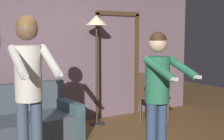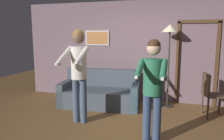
# 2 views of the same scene
# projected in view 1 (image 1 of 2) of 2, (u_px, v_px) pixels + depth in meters

# --- Properties ---
(back_wall_assembly) EXTENTS (6.40, 0.10, 2.60)m
(back_wall_assembly) POSITION_uv_depth(u_px,v_px,m) (48.00, 53.00, 5.50)
(back_wall_assembly) COLOR #6D555F
(back_wall_assembly) RESTS_ON ground_plane
(couch) EXTENTS (1.97, 1.01, 0.87)m
(couch) POSITION_uv_depth(u_px,v_px,m) (13.00, 128.00, 4.53)
(couch) COLOR #444D58
(couch) RESTS_ON ground_plane
(torchiere_lamp) EXTENTS (0.40, 0.40, 1.97)m
(torchiere_lamp) POSITION_uv_depth(u_px,v_px,m) (97.00, 30.00, 5.50)
(torchiere_lamp) COLOR #332D28
(torchiere_lamp) RESTS_ON ground_plane
(person_standing_left) EXTENTS (0.43, 0.72, 1.83)m
(person_standing_left) POSITION_uv_depth(u_px,v_px,m) (29.00, 79.00, 3.45)
(person_standing_left) COLOR #3F4F66
(person_standing_left) RESTS_ON ground_plane
(person_standing_right) EXTENTS (0.43, 0.69, 1.66)m
(person_standing_right) POSITION_uv_depth(u_px,v_px,m) (158.00, 86.00, 3.80)
(person_standing_right) COLOR navy
(person_standing_right) RESTS_ON ground_plane
(dining_chair_distant) EXTENTS (0.49, 0.49, 0.93)m
(dining_chair_distant) POSITION_uv_depth(u_px,v_px,m) (151.00, 95.00, 5.69)
(dining_chair_distant) COLOR #4C3828
(dining_chair_distant) RESTS_ON ground_plane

